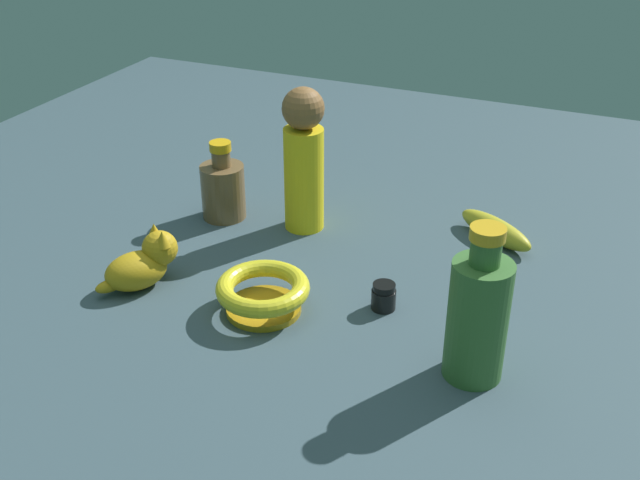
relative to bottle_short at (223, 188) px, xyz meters
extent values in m
plane|color=#384C56|center=(0.26, -0.16, -0.06)|extent=(2.00, 2.00, 0.00)
cylinder|color=brown|center=(0.00, 0.00, -0.01)|extent=(0.08, 0.08, 0.10)
cylinder|color=brown|center=(0.00, 0.00, 0.06)|extent=(0.03, 0.03, 0.03)
cylinder|color=gold|center=(0.00, 0.00, 0.08)|extent=(0.04, 0.04, 0.02)
cylinder|color=#B48616|center=(0.21, -0.25, -0.05)|extent=(0.11, 0.11, 0.01)
torus|color=yellow|center=(0.21, -0.25, -0.02)|extent=(0.14, 0.14, 0.03)
cylinder|color=black|center=(0.37, -0.17, -0.04)|extent=(0.04, 0.04, 0.03)
cylinder|color=yellow|center=(0.37, -0.17, -0.03)|extent=(0.03, 0.03, 0.00)
cylinder|color=black|center=(0.37, -0.17, -0.02)|extent=(0.03, 0.03, 0.01)
ellipsoid|color=gold|center=(0.47, 0.11, -0.04)|extent=(0.16, 0.12, 0.04)
cylinder|color=yellow|center=(0.15, 0.02, 0.04)|extent=(0.10, 0.10, 0.19)
sphere|color=brown|center=(0.15, 0.02, 0.17)|extent=(0.07, 0.07, 0.07)
ellipsoid|color=#B98D17|center=(0.00, -0.27, -0.03)|extent=(0.11, 0.12, 0.06)
sphere|color=#B98D17|center=(0.02, -0.23, 0.00)|extent=(0.06, 0.06, 0.06)
cone|color=#B98D17|center=(0.01, -0.22, 0.02)|extent=(0.03, 0.03, 0.03)
cone|color=#B98D17|center=(0.03, -0.24, 0.02)|extent=(0.03, 0.03, 0.03)
ellipsoid|color=#B98D17|center=(-0.03, -0.30, -0.04)|extent=(0.04, 0.05, 0.02)
cylinder|color=#396A2F|center=(0.53, -0.27, 0.03)|extent=(0.08, 0.08, 0.17)
cylinder|color=#396A2F|center=(0.53, -0.27, 0.13)|extent=(0.04, 0.04, 0.03)
cylinder|color=gold|center=(0.53, -0.27, 0.15)|extent=(0.04, 0.04, 0.02)
camera|label=1|loc=(0.67, -1.09, 0.59)|focal=43.29mm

